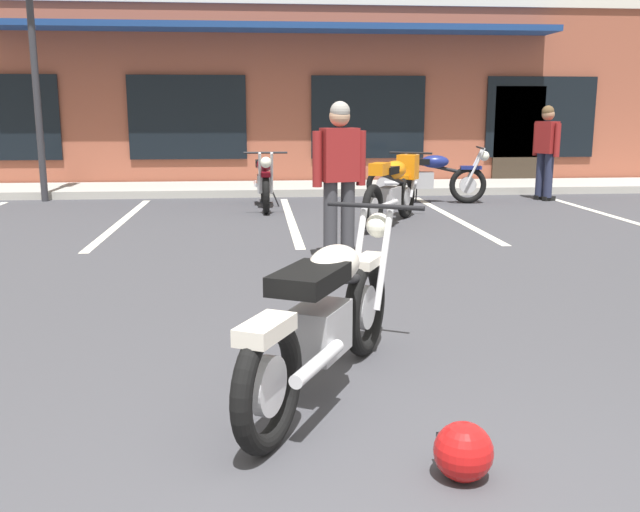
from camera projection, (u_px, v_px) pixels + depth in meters
ground_plane at (317, 298)px, 6.01m from camera, size 80.00×80.00×0.00m
sidewalk_kerb at (281, 188)px, 13.96m from camera, size 22.00×1.80×0.14m
brick_storefront_building at (275, 94)px, 17.16m from camera, size 18.73×6.42×4.00m
painted_stall_lines at (290, 219)px, 10.46m from camera, size 9.94×4.80×0.01m
motorcycle_foreground_classic at (327, 314)px, 3.90m from camera, size 1.23×1.94×0.98m
motorcycle_red_sportbike at (428, 177)px, 12.18m from camera, size 2.10×0.73×0.98m
motorcycle_black_cruiser at (393, 187)px, 9.91m from camera, size 1.30×1.90×0.98m
motorcycle_green_cafe_racer at (265, 180)px, 11.54m from camera, size 0.66×2.11×0.98m
person_in_black_shirt at (546, 147)px, 12.47m from camera, size 0.38×0.59×1.68m
person_in_shorts_foreground at (339, 171)px, 7.43m from camera, size 0.61×0.35×1.68m
helmet_on_pavement at (463, 451)px, 3.03m from camera, size 0.26×0.26×0.26m
parking_lot_lamp_post at (29, 20)px, 11.79m from camera, size 0.24×0.76×4.71m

